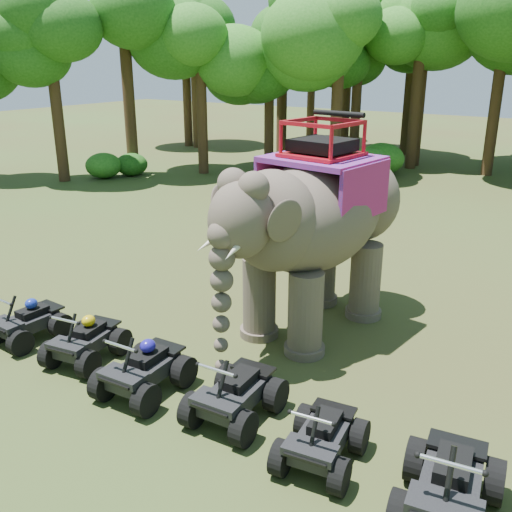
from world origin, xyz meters
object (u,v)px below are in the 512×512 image
(atv_0, at_px, (27,316))
(atv_2, at_px, (143,362))
(elephant, at_px, (316,227))
(atv_1, at_px, (85,335))
(atv_3, at_px, (235,386))
(atv_5, at_px, (451,476))
(atv_4, at_px, (322,430))

(atv_0, xyz_separation_m, atv_2, (3.61, -0.12, 0.06))
(elephant, xyz_separation_m, atv_0, (-4.90, -4.10, -1.83))
(atv_1, bearing_deg, atv_2, -15.83)
(atv_3, distance_m, atv_5, 3.72)
(atv_1, bearing_deg, atv_4, -10.78)
(atv_1, xyz_separation_m, atv_2, (1.83, -0.21, 0.04))
(elephant, bearing_deg, atv_3, -74.33)
(atv_2, bearing_deg, atv_5, -3.33)
(atv_3, bearing_deg, atv_0, 178.21)
(atv_1, xyz_separation_m, atv_4, (5.47, -0.13, -0.01))
(atv_1, height_order, atv_5, atv_5)
(elephant, height_order, atv_1, elephant)
(atv_3, bearing_deg, elephant, 94.98)
(atv_3, height_order, atv_5, atv_5)
(atv_1, xyz_separation_m, atv_3, (3.70, 0.08, 0.04))
(atv_0, distance_m, atv_4, 7.25)
(elephant, height_order, atv_5, elephant)
(atv_2, height_order, atv_5, atv_5)
(atv_0, relative_size, atv_1, 0.98)
(atv_4, bearing_deg, atv_5, -9.40)
(atv_5, bearing_deg, atv_1, 170.17)
(atv_0, height_order, atv_3, atv_3)
(atv_2, relative_size, atv_5, 0.93)
(elephant, distance_m, atv_5, 6.25)
(elephant, relative_size, atv_2, 3.37)
(elephant, relative_size, atv_1, 3.61)
(atv_5, bearing_deg, atv_0, 170.98)
(atv_2, xyz_separation_m, atv_3, (1.87, 0.28, 0.00))
(atv_1, height_order, atv_3, atv_3)
(atv_4, bearing_deg, atv_3, 165.69)
(atv_3, height_order, atv_4, atv_3)
(atv_0, bearing_deg, atv_5, 1.87)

